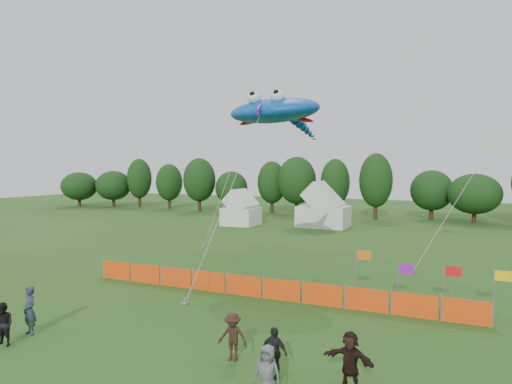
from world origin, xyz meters
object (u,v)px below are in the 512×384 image
at_px(tent_left, 241,211).
at_px(spectator_a, 30,311).
at_px(spectator_d, 274,352).
at_px(spectator_f, 350,360).
at_px(stingray_kite, 277,112).
at_px(tent_right, 324,210).
at_px(spectator_c, 233,337).
at_px(spectator_b, 3,325).
at_px(spectator_e, 267,374).
at_px(barrier_fence, 262,288).

height_order(tent_left, spectator_a, tent_left).
distance_m(spectator_a, spectator_d, 9.75).
bearing_deg(spectator_f, stingray_kite, 131.30).
relative_size(tent_right, spectator_f, 3.16).
bearing_deg(spectator_c, spectator_f, -9.47).
bearing_deg(stingray_kite, spectator_c, -74.50).
height_order(spectator_a, spectator_b, spectator_a).
xyz_separation_m(tent_left, spectator_d, (17.14, -32.57, -0.84)).
height_order(spectator_d, spectator_e, spectator_e).
distance_m(spectator_c, stingray_kite, 16.09).
distance_m(spectator_b, spectator_c, 8.26).
height_order(spectator_b, spectator_e, spectator_e).
xyz_separation_m(barrier_fence, spectator_b, (-5.96, -9.28, 0.27)).
distance_m(tent_right, spectator_b, 36.57).
height_order(tent_left, spectator_c, tent_left).
distance_m(barrier_fence, spectator_a, 10.13).
bearing_deg(spectator_f, tent_right, 118.83).
bearing_deg(stingray_kite, spectator_d, -68.66).
relative_size(tent_left, spectator_e, 2.29).
relative_size(spectator_b, spectator_c, 0.99).
relative_size(tent_right, spectator_b, 3.37).
height_order(barrier_fence, spectator_f, spectator_f).
distance_m(spectator_b, spectator_e, 10.04).
relative_size(tent_right, spectator_a, 2.84).
xyz_separation_m(tent_left, spectator_a, (7.41, -33.14, -0.68)).
height_order(tent_right, spectator_f, tent_right).
bearing_deg(tent_right, spectator_e, -76.37).
xyz_separation_m(tent_left, stingray_kite, (11.89, -19.12, 8.10)).
distance_m(tent_left, spectator_f, 37.74).
distance_m(tent_left, barrier_fence, 28.47).
bearing_deg(barrier_fence, tent_right, 99.82).
bearing_deg(tent_right, stingray_kite, -81.68).
bearing_deg(spectator_e, spectator_a, 177.40).
bearing_deg(stingray_kite, tent_right, 98.32).
bearing_deg(spectator_a, tent_left, 118.56).
bearing_deg(tent_right, spectator_a, -92.21).
bearing_deg(spectator_c, spectator_e, -48.80).
distance_m(barrier_fence, spectator_f, 9.41).
height_order(barrier_fence, spectator_e, spectator_e).
bearing_deg(spectator_e, spectator_b, -175.90).
height_order(spectator_f, stingray_kite, stingray_kite).
distance_m(tent_right, spectator_a, 35.38).
relative_size(spectator_a, spectator_b, 1.19).
distance_m(tent_left, spectator_e, 38.34).
bearing_deg(spectator_b, barrier_fence, 51.93).
bearing_deg(spectator_f, spectator_a, -164.57).
relative_size(spectator_e, stingray_kite, 0.10).
bearing_deg(tent_right, spectator_f, -72.91).
bearing_deg(spectator_a, spectator_f, 19.66).
xyz_separation_m(spectator_b, stingray_kite, (4.36, 15.20, 8.93)).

